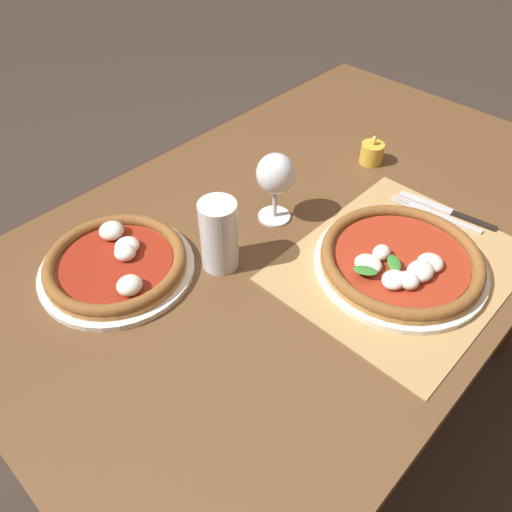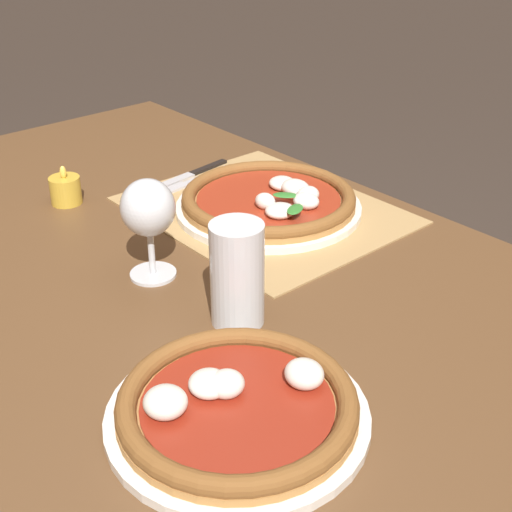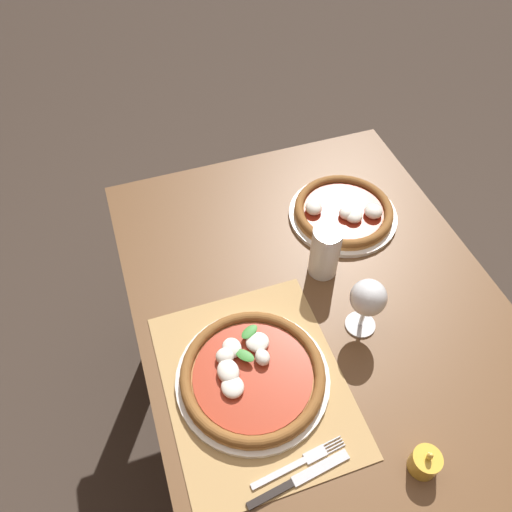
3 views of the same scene
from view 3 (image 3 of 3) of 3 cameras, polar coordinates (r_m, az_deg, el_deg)
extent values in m
plane|color=#382D26|center=(1.83, 6.67, -21.82)|extent=(24.00, 24.00, 0.00)
cube|color=brown|center=(1.17, 9.92, -11.16)|extent=(1.41, 0.87, 0.04)
cube|color=brown|center=(1.76, -11.89, -2.52)|extent=(0.07, 0.07, 0.70)
cube|color=brown|center=(1.91, 10.41, 3.24)|extent=(0.07, 0.07, 0.70)
cube|color=#A88451|center=(1.10, -0.15, -14.37)|extent=(0.46, 0.37, 0.00)
cylinder|color=silver|center=(1.09, -0.46, -13.60)|extent=(0.33, 0.33, 0.01)
cylinder|color=#B77F42|center=(1.08, -0.46, -13.35)|extent=(0.31, 0.31, 0.01)
torus|color=brown|center=(1.08, -0.46, -13.12)|extent=(0.31, 0.31, 0.02)
cylinder|color=maroon|center=(1.08, -0.46, -13.20)|extent=(0.25, 0.25, 0.00)
ellipsoid|color=silver|center=(1.09, -2.78, -10.44)|extent=(0.05, 0.04, 0.03)
ellipsoid|color=silver|center=(1.10, 0.17, -9.81)|extent=(0.05, 0.05, 0.02)
ellipsoid|color=silver|center=(1.07, -3.20, -13.03)|extent=(0.06, 0.05, 0.03)
ellipsoid|color=silver|center=(1.06, -2.69, -14.71)|extent=(0.05, 0.05, 0.02)
ellipsoid|color=silver|center=(1.08, -3.56, -11.35)|extent=(0.04, 0.04, 0.03)
ellipsoid|color=silver|center=(1.08, 0.75, -11.51)|extent=(0.04, 0.03, 0.03)
ellipsoid|color=#337A2D|center=(1.10, -0.75, -8.65)|extent=(0.04, 0.05, 0.00)
ellipsoid|color=#337A2D|center=(1.08, -1.28, -11.30)|extent=(0.05, 0.05, 0.00)
cylinder|color=silver|center=(1.39, 9.88, 4.63)|extent=(0.30, 0.30, 0.01)
cylinder|color=#B77F42|center=(1.38, 9.94, 4.95)|extent=(0.27, 0.27, 0.01)
torus|color=brown|center=(1.38, 9.99, 5.23)|extent=(0.27, 0.27, 0.02)
cylinder|color=maroon|center=(1.38, 9.97, 5.13)|extent=(0.22, 0.22, 0.00)
ellipsoid|color=silver|center=(1.36, 10.34, 4.84)|extent=(0.04, 0.04, 0.03)
ellipsoid|color=silver|center=(1.35, 11.09, 4.52)|extent=(0.05, 0.05, 0.03)
ellipsoid|color=silver|center=(1.37, 13.27, 4.99)|extent=(0.05, 0.05, 0.03)
ellipsoid|color=silver|center=(1.36, 6.61, 5.48)|extent=(0.05, 0.04, 0.03)
cylinder|color=silver|center=(1.19, 11.81, -7.67)|extent=(0.07, 0.07, 0.00)
cylinder|color=silver|center=(1.16, 12.09, -6.76)|extent=(0.01, 0.01, 0.06)
ellipsoid|color=silver|center=(1.10, 12.72, -4.66)|extent=(0.08, 0.08, 0.08)
ellipsoid|color=#C17019|center=(1.11, 12.63, -4.96)|extent=(0.07, 0.07, 0.05)
cylinder|color=silver|center=(1.21, 7.90, 0.51)|extent=(0.07, 0.07, 0.15)
cylinder|color=black|center=(1.22, 7.83, 0.08)|extent=(0.07, 0.07, 0.12)
cylinder|color=silver|center=(1.17, 8.17, 2.11)|extent=(0.07, 0.07, 0.02)
cube|color=#B7B7BC|center=(1.03, 2.60, -23.57)|extent=(0.03, 0.12, 0.00)
cube|color=#B7B7BC|center=(1.04, 6.79, -21.60)|extent=(0.03, 0.05, 0.00)
cylinder|color=#B7B7BC|center=(1.05, 9.19, -20.95)|extent=(0.01, 0.04, 0.00)
cylinder|color=#B7B7BC|center=(1.05, 9.00, -20.68)|extent=(0.01, 0.04, 0.00)
cylinder|color=#B7B7BC|center=(1.06, 8.82, -20.41)|extent=(0.01, 0.04, 0.00)
cylinder|color=#B7B7BC|center=(1.06, 8.65, -20.14)|extent=(0.01, 0.04, 0.00)
cube|color=black|center=(1.02, 1.67, -25.60)|extent=(0.03, 0.10, 0.01)
cube|color=#B7B7BC|center=(1.04, 7.39, -22.87)|extent=(0.04, 0.12, 0.00)
cylinder|color=gold|center=(1.06, 18.72, -21.43)|extent=(0.06, 0.06, 0.05)
cylinder|color=silver|center=(1.07, 18.62, -21.56)|extent=(0.04, 0.04, 0.03)
ellipsoid|color=#F9C64C|center=(1.03, 19.24, -20.82)|extent=(0.01, 0.01, 0.02)
camera|label=1|loc=(1.17, -28.34, 30.75)|focal=35.00mm
camera|label=2|loc=(1.65, 18.99, 32.86)|focal=50.00mm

